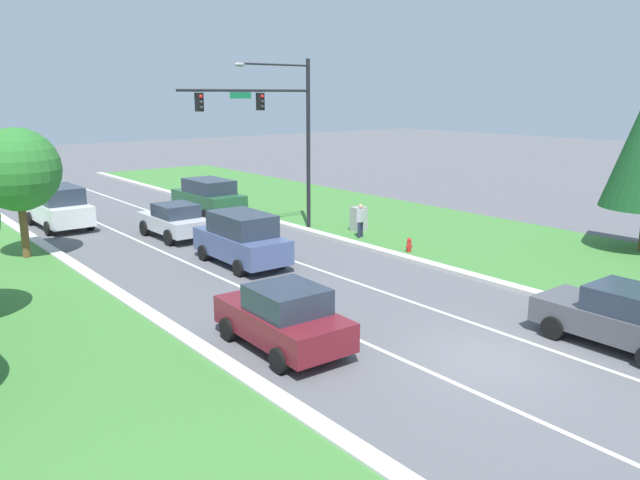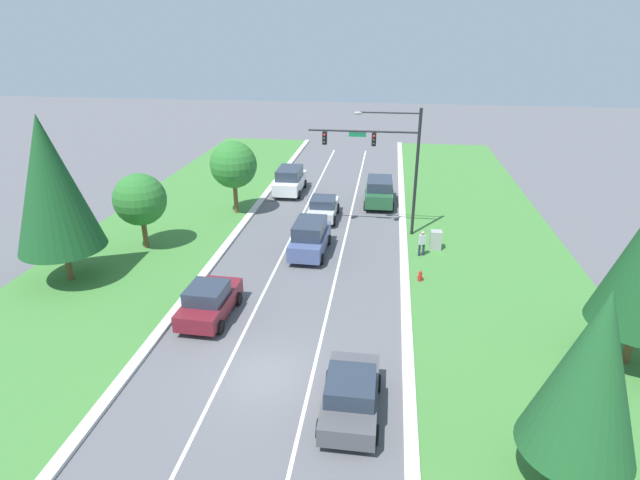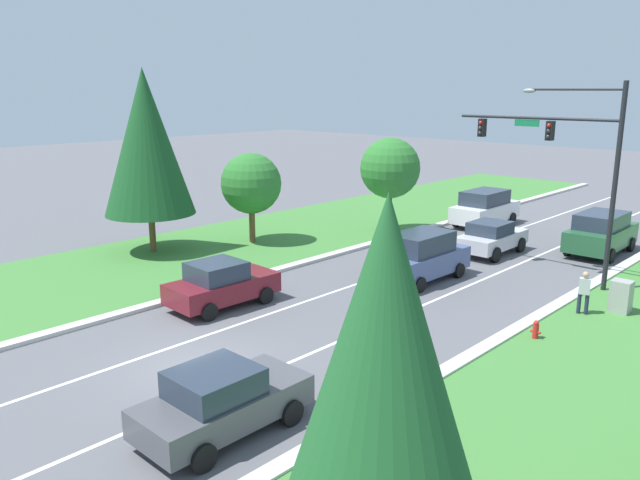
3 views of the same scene
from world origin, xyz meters
name	(u,v)px [view 2 (image 2 of 3)]	position (x,y,z in m)	size (l,w,h in m)	color
ground_plane	(267,376)	(0.00, 0.00, 0.00)	(160.00, 160.00, 0.00)	#5B5B60
curb_strip_right	(409,387)	(5.65, 0.00, 0.07)	(0.50, 90.00, 0.15)	beige
curb_strip_left	(135,362)	(-5.65, 0.00, 0.07)	(0.50, 90.00, 0.15)	beige
grass_verge_right	(550,401)	(10.90, 0.00, 0.04)	(10.00, 90.00, 0.08)	#427F38
grass_verge_left	(21,353)	(-10.90, 0.00, 0.04)	(10.00, 90.00, 0.08)	#427F38
lane_stripe_inner_left	(224,372)	(-1.80, 0.00, 0.00)	(0.14, 81.00, 0.01)	white
lane_stripe_inner_right	(311,380)	(1.80, 0.00, 0.00)	(0.14, 81.00, 0.01)	white
traffic_signal_mast	(387,153)	(4.28, 15.87, 5.56)	(7.12, 0.41, 8.43)	black
slate_blue_suv	(310,237)	(-0.15, 12.03, 1.07)	(2.23, 4.76, 2.14)	#475684
forest_suv	(379,191)	(3.82, 22.04, 1.08)	(2.36, 5.00, 2.10)	#235633
burgundy_sedan	(209,301)	(-3.77, 3.98, 0.88)	(2.24, 4.31, 1.78)	maroon
silver_sedan	(323,208)	(-0.14, 18.16, 0.86)	(2.12, 4.34, 1.68)	silver
graphite_sedan	(351,394)	(3.50, -1.64, 0.85)	(2.12, 4.31, 1.71)	#4C4C51
white_suv	(290,180)	(-3.76, 24.03, 1.11)	(2.30, 5.08, 2.17)	white
utility_cabinet	(436,241)	(7.61, 13.58, 0.64)	(0.70, 0.60, 1.29)	#9E9E99
pedestrian	(422,243)	(6.69, 12.43, 0.94)	(0.43, 0.33, 1.69)	#232842
fire_hydrant	(420,277)	(6.46, 9.04, 0.34)	(0.34, 0.20, 0.70)	red
conifer_near_right_tree	(591,374)	(10.14, -4.03, 4.33)	(3.26, 3.26, 6.94)	brown
oak_near_left_tree	(233,165)	(-6.77, 18.40, 3.75)	(3.41, 3.41, 5.47)	brown
oak_far_left_tree	(140,200)	(-10.58, 11.34, 3.25)	(3.21, 3.21, 4.87)	brown
conifer_mid_left_tree	(50,184)	(-12.74, 6.58, 5.58)	(4.45, 4.45, 9.14)	brown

